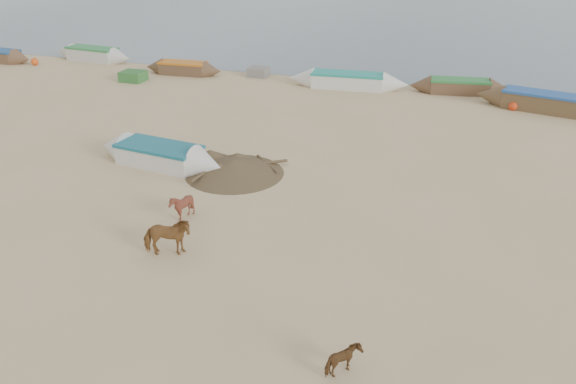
# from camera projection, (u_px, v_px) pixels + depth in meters

# --- Properties ---
(ground) EXTENTS (140.00, 140.00, 0.00)m
(ground) POSITION_uv_depth(u_px,v_px,m) (243.00, 287.00, 15.17)
(ground) COLOR tan
(ground) RESTS_ON ground
(cow_adult) EXTENTS (1.57, 1.13, 1.21)m
(cow_adult) POSITION_uv_depth(u_px,v_px,m) (167.00, 237.00, 16.35)
(cow_adult) COLOR brown
(cow_adult) RESTS_ON ground
(calf_front) EXTENTS (1.17, 1.14, 0.98)m
(calf_front) POSITION_uv_depth(u_px,v_px,m) (182.00, 206.00, 18.37)
(calf_front) COLOR #5F2B1E
(calf_front) RESTS_ON ground
(calf_right) EXTENTS (0.77, 0.84, 0.72)m
(calf_right) POSITION_uv_depth(u_px,v_px,m) (344.00, 361.00, 12.11)
(calf_right) COLOR brown
(calf_right) RESTS_ON ground
(near_canoe) EXTENTS (5.93, 2.20, 0.85)m
(near_canoe) POSITION_uv_depth(u_px,v_px,m) (160.00, 155.00, 22.52)
(near_canoe) COLOR silver
(near_canoe) RESTS_ON ground
(debris_pile) EXTENTS (4.36, 4.36, 0.56)m
(debris_pile) POSITION_uv_depth(u_px,v_px,m) (234.00, 167.00, 21.81)
(debris_pile) COLOR brown
(debris_pile) RESTS_ON ground
(waterline_canoes) EXTENTS (56.36, 5.09, 0.98)m
(waterline_canoes) POSITION_uv_depth(u_px,v_px,m) (372.00, 83.00, 32.25)
(waterline_canoes) COLOR brown
(waterline_canoes) RESTS_ON ground
(beach_clutter) EXTENTS (46.01, 4.58, 0.64)m
(beach_clutter) POSITION_uv_depth(u_px,v_px,m) (449.00, 95.00, 30.53)
(beach_clutter) COLOR #326A2F
(beach_clutter) RESTS_ON ground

